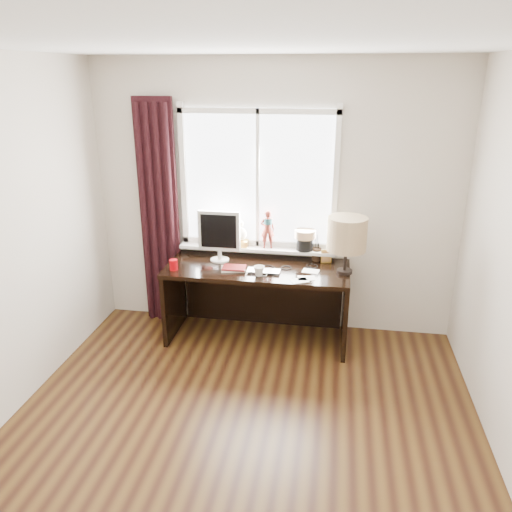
% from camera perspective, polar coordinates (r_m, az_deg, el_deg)
% --- Properties ---
extents(floor, '(3.50, 4.00, 0.00)m').
position_cam_1_polar(floor, '(3.64, -2.61, -22.05)').
color(floor, '#4D3213').
rests_on(floor, ground).
extents(ceiling, '(3.50, 4.00, 0.00)m').
position_cam_1_polar(ceiling, '(2.70, -3.56, 23.36)').
color(ceiling, white).
rests_on(ceiling, wall_back).
extents(wall_back, '(3.50, 0.00, 2.60)m').
position_cam_1_polar(wall_back, '(4.81, 2.06, 6.39)').
color(wall_back, '#C2B3A2').
rests_on(wall_back, ground).
extents(laptop, '(0.30, 0.20, 0.02)m').
position_cam_1_polar(laptop, '(4.51, 0.91, -1.75)').
color(laptop, silver).
rests_on(laptop, desk).
extents(mug, '(0.13, 0.13, 0.10)m').
position_cam_1_polar(mug, '(4.42, 0.34, -1.70)').
color(mug, white).
rests_on(mug, desk).
extents(red_cup, '(0.07, 0.07, 0.10)m').
position_cam_1_polar(red_cup, '(4.62, -9.40, -1.00)').
color(red_cup, '#8C0005').
rests_on(red_cup, desk).
extents(window, '(1.52, 0.21, 1.40)m').
position_cam_1_polar(window, '(4.78, 0.33, 6.45)').
color(window, white).
rests_on(window, ground).
extents(curtain, '(0.38, 0.09, 2.25)m').
position_cam_1_polar(curtain, '(5.03, -11.04, 4.49)').
color(curtain, black).
rests_on(curtain, floor).
extents(desk, '(1.70, 0.70, 0.75)m').
position_cam_1_polar(desk, '(4.82, 0.34, -3.53)').
color(desk, black).
rests_on(desk, floor).
extents(monitor, '(0.40, 0.18, 0.49)m').
position_cam_1_polar(monitor, '(4.72, -4.24, 2.64)').
color(monitor, beige).
rests_on(monitor, desk).
extents(notebook_stack, '(0.25, 0.20, 0.03)m').
position_cam_1_polar(notebook_stack, '(4.57, -2.57, -1.41)').
color(notebook_stack, beige).
rests_on(notebook_stack, desk).
extents(brush_holder, '(0.09, 0.09, 0.25)m').
position_cam_1_polar(brush_holder, '(4.82, 6.94, 0.23)').
color(brush_holder, black).
rests_on(brush_holder, desk).
extents(icon_frame, '(0.10, 0.04, 0.13)m').
position_cam_1_polar(icon_frame, '(4.76, 8.03, -0.05)').
color(icon_frame, gold).
rests_on(icon_frame, desk).
extents(table_lamp, '(0.35, 0.35, 0.52)m').
position_cam_1_polar(table_lamp, '(4.45, 10.35, 2.42)').
color(table_lamp, black).
rests_on(table_lamp, desk).
extents(loose_papers, '(0.26, 0.38, 0.00)m').
position_cam_1_polar(loose_papers, '(4.44, 5.69, -2.34)').
color(loose_papers, white).
rests_on(loose_papers, desk).
extents(desk_cables, '(0.55, 0.26, 0.01)m').
position_cam_1_polar(desk_cables, '(4.63, 3.49, -1.30)').
color(desk_cables, black).
rests_on(desk_cables, desk).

